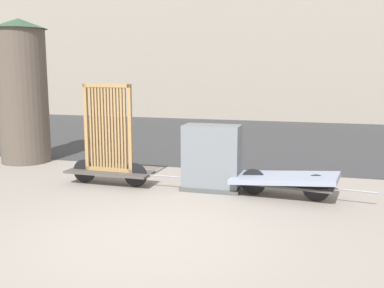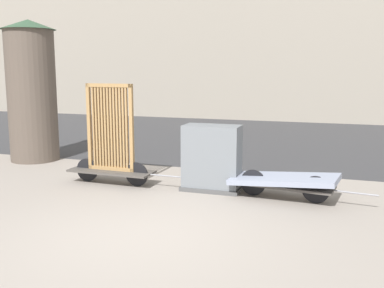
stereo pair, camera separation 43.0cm
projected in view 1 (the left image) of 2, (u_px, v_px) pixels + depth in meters
name	position (u px, v px, depth m)	size (l,w,h in m)	color
ground_plane	(145.00, 236.00, 6.22)	(60.00, 60.00, 0.00)	gray
road_strip	(247.00, 137.00, 15.09)	(56.00, 10.09, 0.01)	#38383A
bike_cart_with_bedframe	(109.00, 150.00, 8.84)	(2.44, 0.64, 2.00)	#4C4742
bike_cart_with_mattress	(284.00, 180.00, 8.00)	(2.53, 1.05, 0.49)	#4C4742
utility_cabinet	(212.00, 160.00, 8.49)	(1.12, 0.59, 1.25)	#4C4C4C
advertising_column	(23.00, 91.00, 10.92)	(1.33, 1.33, 3.47)	brown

